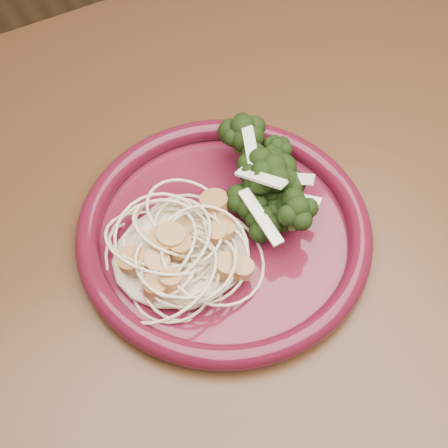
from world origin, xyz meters
TOP-DOWN VIEW (x-y plane):
  - dining_table at (0.00, 0.00)m, footprint 1.20×0.80m
  - dinner_plate at (0.06, 0.03)m, footprint 0.27×0.27m
  - spaghetti_pile at (0.02, 0.03)m, footprint 0.13×0.11m
  - scallop_cluster at (0.02, 0.03)m, footprint 0.12×0.12m
  - broccoli_pile at (0.12, 0.03)m, footprint 0.09×0.14m
  - onion_garnish at (0.12, 0.03)m, footprint 0.06×0.09m

SIDE VIEW (x-z plane):
  - dining_table at x=0.00m, z-range 0.28..1.03m
  - dinner_plate at x=0.06m, z-range 0.75..0.77m
  - spaghetti_pile at x=0.02m, z-range 0.76..0.78m
  - broccoli_pile at x=0.12m, z-range 0.76..0.80m
  - scallop_cluster at x=0.02m, z-range 0.78..0.82m
  - onion_garnish at x=0.12m, z-range 0.78..0.83m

